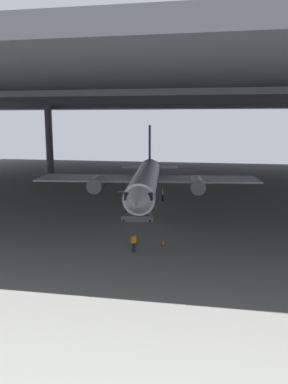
{
  "coord_description": "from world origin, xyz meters",
  "views": [
    {
      "loc": [
        8.52,
        -51.55,
        11.42
      ],
      "look_at": [
        0.06,
        -4.54,
        2.46
      ],
      "focal_mm": 35.4,
      "sensor_mm": 36.0,
      "label": 1
    }
  ],
  "objects_px": {
    "crew_worker_by_stairs": "(126,208)",
    "traffic_cone_orange": "(163,242)",
    "boarding_stairs": "(137,215)",
    "crew_worker_near_nose": "(133,241)",
    "airplane_main": "(146,180)"
  },
  "relations": [
    {
      "from": "boarding_stairs",
      "to": "crew_worker_by_stairs",
      "type": "height_order",
      "value": "boarding_stairs"
    },
    {
      "from": "crew_worker_by_stairs",
      "to": "traffic_cone_orange",
      "type": "height_order",
      "value": "crew_worker_by_stairs"
    },
    {
      "from": "airplane_main",
      "to": "crew_worker_near_nose",
      "type": "distance_m",
      "value": 20.41
    },
    {
      "from": "traffic_cone_orange",
      "to": "crew_worker_by_stairs",
      "type": "bearing_deg",
      "value": 119.79
    },
    {
      "from": "crew_worker_near_nose",
      "to": "crew_worker_by_stairs",
      "type": "relative_size",
      "value": 1.01
    },
    {
      "from": "boarding_stairs",
      "to": "traffic_cone_orange",
      "type": "relative_size",
      "value": 7.52
    },
    {
      "from": "boarding_stairs",
      "to": "crew_worker_near_nose",
      "type": "height_order",
      "value": "boarding_stairs"
    },
    {
      "from": "crew_worker_by_stairs",
      "to": "airplane_main",
      "type": "bearing_deg",
      "value": 80.78
    },
    {
      "from": "crew_worker_near_nose",
      "to": "traffic_cone_orange",
      "type": "xyz_separation_m",
      "value": [
        2.33,
        2.41,
        -0.7
      ]
    },
    {
      "from": "crew_worker_by_stairs",
      "to": "crew_worker_near_nose",
      "type": "bearing_deg",
      "value": -74.25
    },
    {
      "from": "airplane_main",
      "to": "crew_worker_near_nose",
      "type": "bearing_deg",
      "value": -83.17
    },
    {
      "from": "boarding_stairs",
      "to": "traffic_cone_orange",
      "type": "xyz_separation_m",
      "value": [
        4.16,
        -8.26,
        -0.43
      ]
    },
    {
      "from": "boarding_stairs",
      "to": "crew_worker_near_nose",
      "type": "relative_size",
      "value": 2.61
    },
    {
      "from": "airplane_main",
      "to": "crew_worker_by_stairs",
      "type": "relative_size",
      "value": 19.96
    },
    {
      "from": "airplane_main",
      "to": "traffic_cone_orange",
      "type": "relative_size",
      "value": 56.73
    }
  ]
}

